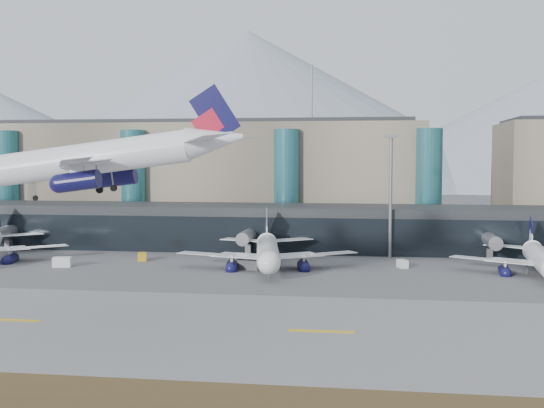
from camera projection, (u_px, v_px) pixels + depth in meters
The scene contains 16 objects.
ground at pixel (192, 301), 99.57m from camera, with size 900.00×900.00×0.00m, color #515154.
runway_strip at pixel (161, 326), 84.75m from camera, with size 400.00×40.00×0.04m, color slate.
dirt_verge at pixel (76, 395), 60.06m from camera, with size 400.00×14.00×0.03m, color #47351E.
runway_markings at pixel (161, 325), 84.75m from camera, with size 128.00×1.00×0.02m.
concourse at pixel (256, 227), 156.25m from camera, with size 170.00×27.00×10.00m.
terminal_main at pixel (187, 177), 190.92m from camera, with size 130.00×30.00×31.00m.
teal_towers at pixel (209, 185), 173.81m from camera, with size 116.40×19.40×46.00m.
mountain_ridge at pixel (355, 121), 469.56m from camera, with size 910.00×400.00×110.00m.
lightmast_mid at pixel (391, 189), 141.79m from camera, with size 3.00×1.20×25.60m.
hero_jet at pixel (121, 147), 87.55m from camera, with size 35.54×36.77×11.84m.
jet_parked_mid at pixel (267, 244), 130.43m from camera, with size 35.81×36.11×11.68m.
jet_parked_right at pixel (539, 251), 123.36m from camera, with size 32.66×32.29×10.56m.
veh_a at pixel (62, 262), 130.27m from camera, with size 3.38×1.90×1.90m, color silver.
veh_b at pixel (142, 257), 138.21m from camera, with size 2.75×1.69×1.58m, color gold.
veh_c at pixel (250, 263), 127.52m from camera, with size 4.10×2.16×2.28m, color #47464B.
veh_g at pixel (402, 264), 129.24m from camera, with size 2.60×1.52×1.52m, color silver.
Camera 1 is at (25.41, -95.75, 20.93)m, focal length 45.00 mm.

